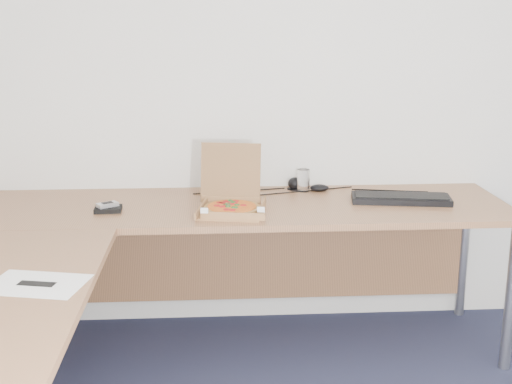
{
  "coord_description": "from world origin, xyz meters",
  "views": [
    {
      "loc": [
        -0.64,
        -1.69,
        1.58
      ],
      "look_at": [
        -0.45,
        1.28,
        0.82
      ],
      "focal_mm": 47.73,
      "sensor_mm": 36.0,
      "label": 1
    }
  ],
  "objects": [
    {
      "name": "keyboard",
      "position": [
        0.25,
        1.4,
        0.74
      ],
      "size": [
        0.49,
        0.24,
        0.03
      ],
      "primitive_type": "cube",
      "rotation": [
        0.0,
        0.0,
        -0.16
      ],
      "color": "black",
      "rests_on": "desk"
    },
    {
      "name": "pizza_box",
      "position": [
        -0.56,
        1.28,
        0.76
      ],
      "size": [
        0.28,
        0.33,
        0.29
      ],
      "rotation": [
        0.0,
        0.0,
        -0.18
      ],
      "color": "#9E6E43",
      "rests_on": "desk"
    },
    {
      "name": "drinking_glass",
      "position": [
        -0.19,
        1.64,
        0.79
      ],
      "size": [
        0.06,
        0.06,
        0.11
      ],
      "primitive_type": "cylinder",
      "color": "silver",
      "rests_on": "desk"
    },
    {
      "name": "desk",
      "position": [
        -0.82,
        0.97,
        0.7
      ],
      "size": [
        2.5,
        2.2,
        0.73
      ],
      "color": "#95633F",
      "rests_on": "ground"
    },
    {
      "name": "cable_bundle",
      "position": [
        -0.18,
        1.63,
        0.73
      ],
      "size": [
        0.57,
        0.12,
        0.01
      ],
      "primitive_type": null,
      "rotation": [
        0.0,
        0.0,
        0.14
      ],
      "color": "black",
      "rests_on": "desk"
    },
    {
      "name": "wallet",
      "position": [
        -1.12,
        1.32,
        0.74
      ],
      "size": [
        0.13,
        0.11,
        0.02
      ],
      "primitive_type": "cube",
      "rotation": [
        0.0,
        0.0,
        0.05
      ],
      "color": "black",
      "rests_on": "desk"
    },
    {
      "name": "room_shell",
      "position": [
        0.0,
        0.0,
        1.25
      ],
      "size": [
        3.5,
        3.5,
        2.5
      ],
      "primitive_type": null,
      "color": "silver",
      "rests_on": "ground"
    },
    {
      "name": "mouse",
      "position": [
        -0.11,
        1.63,
        0.75
      ],
      "size": [
        0.11,
        0.09,
        0.03
      ],
      "primitive_type": "ellipsoid",
      "rotation": [
        0.0,
        0.0,
        0.25
      ],
      "color": "black",
      "rests_on": "desk"
    },
    {
      "name": "dome_speaker",
      "position": [
        -0.22,
        1.68,
        0.76
      ],
      "size": [
        0.08,
        0.08,
        0.07
      ],
      "primitive_type": "ellipsoid",
      "color": "black",
      "rests_on": "desk"
    },
    {
      "name": "phone",
      "position": [
        -1.13,
        1.33,
        0.76
      ],
      "size": [
        0.1,
        0.09,
        0.02
      ],
      "primitive_type": "cube",
      "rotation": [
        0.0,
        0.0,
        0.59
      ],
      "color": "#B2B5BA",
      "rests_on": "wallet"
    },
    {
      "name": "paper_sheet",
      "position": [
        -1.23,
        0.45,
        0.73
      ],
      "size": [
        0.35,
        0.28,
        0.0
      ],
      "primitive_type": "cube",
      "rotation": [
        0.0,
        0.0,
        -0.22
      ],
      "color": "white",
      "rests_on": "desk"
    }
  ]
}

